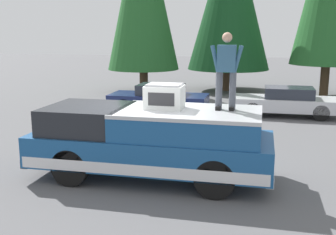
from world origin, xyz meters
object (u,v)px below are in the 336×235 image
Objects in this scene: person_on_truck_bed at (226,69)px; parked_car_navy at (159,98)px; pickup_truck at (151,142)px; compressor_unit at (165,96)px; parked_car_silver at (286,102)px.

parked_car_navy is at bearing 24.43° from person_on_truck_bed.
pickup_truck is 6.60× the size of compressor_unit.
parked_car_silver is (7.88, -1.75, -1.97)m from person_on_truck_bed.
pickup_truck is at bearing -167.16° from parked_car_navy.
pickup_truck is at bearing 100.99° from compressor_unit.
pickup_truck is 3.28× the size of person_on_truck_bed.
pickup_truck is 8.81m from parked_car_silver.
pickup_truck is at bearing 157.19° from parked_car_silver.
parked_car_silver is 1.00× the size of parked_car_navy.
pickup_truck reaches higher than parked_car_silver.
compressor_unit reaches higher than parked_car_navy.
person_on_truck_bed is 0.41× the size of parked_car_navy.
person_on_truck_bed is at bearing -155.57° from parked_car_navy.
parked_car_navy is at bearing 12.84° from pickup_truck.
parked_car_navy is (-0.30, 5.20, 0.00)m from parked_car_silver.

